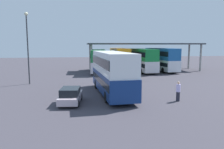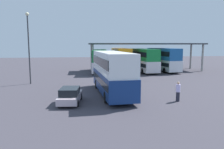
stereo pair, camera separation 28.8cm
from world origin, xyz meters
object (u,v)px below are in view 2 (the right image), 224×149
object	(u,v)px
double_decker_far_right	(143,59)
double_decker_end_of_row	(163,59)
double_decker_mid_row	(121,58)
double_decker_main	(112,71)
parked_hatchback	(70,95)
lamppost_tall	(28,40)
pedestrian_waiting	(178,92)
double_decker_near_canopy	(100,60)

from	to	relation	value
double_decker_far_right	double_decker_end_of_row	bearing A→B (deg)	-84.08
double_decker_mid_row	double_decker_main	bearing A→B (deg)	168.86
double_decker_main	parked_hatchback	world-z (taller)	double_decker_main
parked_hatchback	lamppost_tall	distance (m)	12.52
double_decker_end_of_row	double_decker_far_right	bearing A→B (deg)	94.81
lamppost_tall	pedestrian_waiting	bearing A→B (deg)	-36.97
double_decker_near_canopy	pedestrian_waiting	xyz separation A→B (m)	(4.81, -21.71, -1.35)
parked_hatchback	double_decker_near_canopy	bearing A→B (deg)	-4.91
pedestrian_waiting	parked_hatchback	bearing A→B (deg)	145.82
parked_hatchback	double_decker_far_right	world-z (taller)	double_decker_far_right
double_decker_near_canopy	double_decker_end_of_row	world-z (taller)	double_decker_end_of_row
double_decker_mid_row	double_decker_far_right	bearing A→B (deg)	-121.46
double_decker_end_of_row	lamppost_tall	bearing A→B (deg)	111.81
double_decker_main	double_decker_far_right	world-z (taller)	double_decker_main
double_decker_mid_row	double_decker_end_of_row	bearing A→B (deg)	-101.22
double_decker_near_canopy	double_decker_far_right	world-z (taller)	double_decker_far_right
double_decker_mid_row	double_decker_near_canopy	bearing A→B (deg)	115.89
double_decker_end_of_row	pedestrian_waiting	size ratio (longest dim) A/B	5.90
lamppost_tall	double_decker_far_right	bearing A→B (deg)	29.38
double_decker_near_canopy	double_decker_mid_row	xyz separation A→B (m)	(4.19, 1.85, 0.11)
double_decker_mid_row	lamppost_tall	size ratio (longest dim) A/B	1.26
parked_hatchback	double_decker_far_right	distance (m)	23.84
double_decker_near_canopy	double_decker_far_right	bearing A→B (deg)	-88.13
double_decker_end_of_row	double_decker_main	bearing A→B (deg)	141.18
parked_hatchback	double_decker_near_canopy	xyz separation A→B (m)	(4.53, 20.90, 1.56)
parked_hatchback	double_decker_end_of_row	world-z (taller)	double_decker_end_of_row
double_decker_mid_row	lamppost_tall	bearing A→B (deg)	133.74
parked_hatchback	double_decker_end_of_row	bearing A→B (deg)	-30.89
double_decker_main	double_decker_far_right	size ratio (longest dim) A/B	1.03
double_decker_near_canopy	double_decker_end_of_row	bearing A→B (deg)	-83.54
parked_hatchback	pedestrian_waiting	world-z (taller)	pedestrian_waiting
double_decker_far_right	lamppost_tall	xyz separation A→B (m)	(-17.80, -10.02, 3.20)
double_decker_end_of_row	lamppost_tall	size ratio (longest dim) A/B	1.16
double_decker_main	double_decker_mid_row	distance (m)	20.40
double_decker_main	double_decker_end_of_row	bearing A→B (deg)	-37.13
double_decker_mid_row	pedestrian_waiting	xyz separation A→B (m)	(0.61, -23.55, -1.46)
double_decker_main	double_decker_far_right	distance (m)	19.31
double_decker_main	parked_hatchback	xyz separation A→B (m)	(-4.04, -2.88, -1.65)
parked_hatchback	lamppost_tall	world-z (taller)	lamppost_tall
pedestrian_waiting	double_decker_mid_row	bearing A→B (deg)	62.27
double_decker_end_of_row	pedestrian_waiting	xyz separation A→B (m)	(-7.12, -21.72, -1.48)
parked_hatchback	double_decker_far_right	size ratio (longest dim) A/B	0.40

